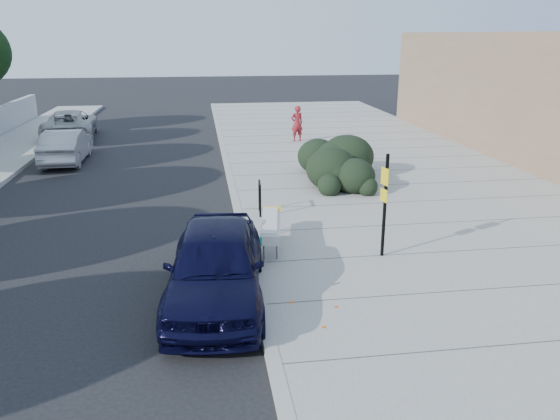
{
  "coord_description": "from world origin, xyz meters",
  "views": [
    {
      "loc": [
        -0.99,
        -11.26,
        5.04
      ],
      "look_at": [
        0.83,
        1.14,
        1.0
      ],
      "focal_mm": 35.0,
      "sensor_mm": 36.0,
      "label": 1
    }
  ],
  "objects": [
    {
      "name": "hedge",
      "position": [
        4.0,
        7.0,
        0.97
      ],
      "size": [
        3.44,
        4.82,
        1.63
      ],
      "primitive_type": "ellipsoid",
      "rotation": [
        0.0,
        0.0,
        0.32
      ],
      "color": "black",
      "rests_on": "sidewalk_near"
    },
    {
      "name": "sidewalk_near",
      "position": [
        5.6,
        5.0,
        0.07
      ],
      "size": [
        11.2,
        50.0,
        0.15
      ],
      "primitive_type": "cube",
      "color": "gray",
      "rests_on": "ground"
    },
    {
      "name": "curb_near",
      "position": [
        0.0,
        5.0,
        0.08
      ],
      "size": [
        0.22,
        50.0,
        0.17
      ],
      "primitive_type": "cube",
      "color": "#9E9E99",
      "rests_on": "ground"
    },
    {
      "name": "bike_rack",
      "position": [
        0.6,
        3.5,
        0.71
      ],
      "size": [
        0.1,
        0.64,
        0.94
      ],
      "rotation": [
        0.0,
        0.0,
        -0.07
      ],
      "color": "black",
      "rests_on": "sidewalk_near"
    },
    {
      "name": "bench",
      "position": [
        0.6,
        1.0,
        0.67
      ],
      "size": [
        0.78,
        2.23,
        0.66
      ],
      "rotation": [
        0.0,
        0.0,
        -0.15
      ],
      "color": "gray",
      "rests_on": "sidewalk_near"
    },
    {
      "name": "ground",
      "position": [
        0.0,
        0.0,
        0.0
      ],
      "size": [
        120.0,
        120.0,
        0.0
      ],
      "primitive_type": "plane",
      "color": "black",
      "rests_on": "ground"
    },
    {
      "name": "sign_post",
      "position": [
        3.04,
        -0.0,
        1.52
      ],
      "size": [
        0.12,
        0.27,
        2.4
      ],
      "rotation": [
        0.0,
        0.0,
        0.26
      ],
      "color": "black",
      "rests_on": "sidewalk_near"
    },
    {
      "name": "pedestrian",
      "position": [
        3.6,
        14.39,
        0.99
      ],
      "size": [
        0.7,
        0.54,
        1.69
      ],
      "primitive_type": "imported",
      "rotation": [
        0.0,
        0.0,
        3.4
      ],
      "color": "maroon",
      "rests_on": "sidewalk_near"
    },
    {
      "name": "suv_silver",
      "position": [
        -7.5,
        17.58,
        0.72
      ],
      "size": [
        2.94,
        5.41,
        1.44
      ],
      "primitive_type": "imported",
      "rotation": [
        0.0,
        0.0,
        3.25
      ],
      "color": "#9C9EA1",
      "rests_on": "ground"
    },
    {
      "name": "sedan_navy",
      "position": [
        -0.81,
        -1.43,
        0.78
      ],
      "size": [
        2.25,
        4.74,
        1.56
      ],
      "primitive_type": "imported",
      "rotation": [
        0.0,
        0.0,
        -0.09
      ],
      "color": "black",
      "rests_on": "ground"
    },
    {
      "name": "wagon_silver",
      "position": [
        -6.47,
        11.88,
        0.68
      ],
      "size": [
        1.52,
        4.17,
        1.37
      ],
      "primitive_type": "imported",
      "rotation": [
        0.0,
        0.0,
        3.16
      ],
      "color": "#A0A0A5",
      "rests_on": "ground"
    }
  ]
}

